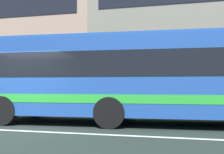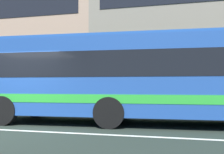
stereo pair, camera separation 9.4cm
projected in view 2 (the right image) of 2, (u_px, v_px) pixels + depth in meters
The scene contains 5 objects.
ground_plane at pixel (9, 130), 7.93m from camera, with size 160.00×160.00×0.00m, color #252F28.
lane_centre_line at pixel (9, 130), 7.93m from camera, with size 60.00×0.16×0.01m, color silver.
hedge_row_far at pixel (153, 102), 12.61m from camera, with size 15.56×1.10×1.14m, color #1C4819.
apartment_block_left at pixel (10, 29), 24.59m from camera, with size 18.81×8.97×13.33m.
transit_bus at pixel (134, 76), 9.31m from camera, with size 10.84×3.16×3.09m.
Camera 2 is at (4.98, -6.98, 1.35)m, focal length 41.97 mm.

